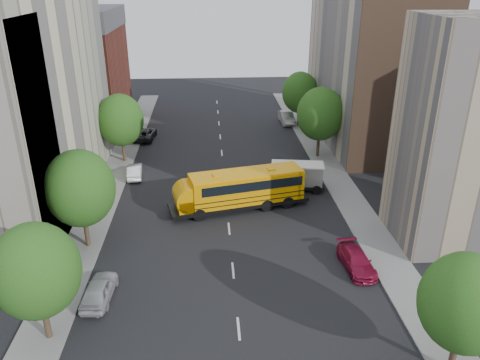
{
  "coord_description": "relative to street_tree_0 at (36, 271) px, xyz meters",
  "views": [
    {
      "loc": [
        -1.43,
        -35.86,
        19.35
      ],
      "look_at": [
        1.19,
        2.0,
        2.62
      ],
      "focal_mm": 35.0,
      "sensor_mm": 36.0,
      "label": 1
    }
  ],
  "objects": [
    {
      "name": "ground",
      "position": [
        11.0,
        14.0,
        -4.64
      ],
      "size": [
        120.0,
        120.0,
        0.0
      ],
      "primitive_type": "plane",
      "color": "black",
      "rests_on": "ground"
    },
    {
      "name": "building_left_redbrick",
      "position": [
        -7.0,
        42.0,
        1.86
      ],
      "size": [
        10.0,
        15.0,
        13.0
      ],
      "primitive_type": "cube",
      "color": "maroon",
      "rests_on": "ground"
    },
    {
      "name": "building_right_near",
      "position": [
        29.0,
        9.5,
        3.86
      ],
      "size": [
        10.0,
        7.0,
        17.0
      ],
      "primitive_type": "cube",
      "color": "tan",
      "rests_on": "ground"
    },
    {
      "name": "building_right_sidewall",
      "position": [
        29.0,
        23.0,
        4.36
      ],
      "size": [
        10.1,
        0.3,
        18.0
      ],
      "primitive_type": "cube",
      "color": "brown",
      "rests_on": "ground"
    },
    {
      "name": "street_tree_5",
      "position": [
        22.0,
        40.0,
        0.06
      ],
      "size": [
        4.86,
        4.86,
        7.51
      ],
      "color": "#38281C",
      "rests_on": "ground"
    },
    {
      "name": "street_tree_0",
      "position": [
        0.0,
        0.0,
        0.0
      ],
      "size": [
        4.8,
        4.8,
        7.41
      ],
      "color": "#38281C",
      "rests_on": "ground"
    },
    {
      "name": "street_tree_2",
      "position": [
        0.0,
        28.0,
        0.19
      ],
      "size": [
        4.99,
        4.99,
        7.71
      ],
      "color": "#38281C",
      "rests_on": "ground"
    },
    {
      "name": "parked_car_1",
      "position": [
        1.74,
        23.49,
        -3.99
      ],
      "size": [
        1.77,
        4.08,
        1.31
      ],
      "primitive_type": "imported",
      "rotation": [
        0.0,
        0.0,
        3.24
      ],
      "color": "white",
      "rests_on": "ground"
    },
    {
      "name": "parked_car_0",
      "position": [
        2.2,
        3.41,
        -3.91
      ],
      "size": [
        1.98,
        4.36,
        1.45
      ],
      "primitive_type": "imported",
      "rotation": [
        0.0,
        0.0,
        3.08
      ],
      "color": "#AFAEB5",
      "rests_on": "ground"
    },
    {
      "name": "school_bus",
      "position": [
        11.95,
        15.64,
        -2.67
      ],
      "size": [
        12.81,
        5.6,
        3.53
      ],
      "rotation": [
        0.0,
        0.0,
        0.23
      ],
      "color": "black",
      "rests_on": "ground"
    },
    {
      "name": "parked_car_2",
      "position": [
        1.4,
        35.73,
        -3.93
      ],
      "size": [
        2.79,
        5.29,
        1.42
      ],
      "primitive_type": "imported",
      "rotation": [
        0.0,
        0.0,
        3.05
      ],
      "color": "black",
      "rests_on": "ground"
    },
    {
      "name": "parked_car_3",
      "position": [
        19.8,
        5.65,
        -3.99
      ],
      "size": [
        2.19,
        4.61,
        1.3
      ],
      "primitive_type": "imported",
      "rotation": [
        0.0,
        0.0,
        0.08
      ],
      "color": "maroon",
      "rests_on": "ground"
    },
    {
      "name": "sidewalk_left",
      "position": [
        -0.5,
        19.0,
        -4.58
      ],
      "size": [
        3.0,
        80.0,
        0.12
      ],
      "primitive_type": "cube",
      "color": "slate",
      "rests_on": "ground"
    },
    {
      "name": "parked_car_5",
      "position": [
        20.57,
        41.5,
        -3.83
      ],
      "size": [
        1.89,
        4.95,
        1.61
      ],
      "primitive_type": "imported",
      "rotation": [
        0.0,
        0.0,
        0.04
      ],
      "color": "gray",
      "rests_on": "ground"
    },
    {
      "name": "street_tree_4",
      "position": [
        22.0,
        28.0,
        0.43
      ],
      "size": [
        5.25,
        5.25,
        8.1
      ],
      "color": "#38281C",
      "rests_on": "ground"
    },
    {
      "name": "building_left_cream",
      "position": [
        -7.0,
        20.0,
        5.36
      ],
      "size": [
        10.0,
        26.0,
        20.0
      ],
      "primitive_type": "cube",
      "color": "beige",
      "rests_on": "ground"
    },
    {
      "name": "sidewalk_right",
      "position": [
        22.5,
        19.0,
        -4.58
      ],
      "size": [
        3.0,
        80.0,
        0.12
      ],
      "primitive_type": "cube",
      "color": "slate",
      "rests_on": "ground"
    },
    {
      "name": "safari_truck",
      "position": [
        17.55,
        19.41,
        -3.23
      ],
      "size": [
        6.5,
        3.19,
        2.67
      ],
      "rotation": [
        0.0,
        0.0,
        -0.15
      ],
      "color": "black",
      "rests_on": "ground"
    },
    {
      "name": "building_right_far",
      "position": [
        29.0,
        34.0,
        4.36
      ],
      "size": [
        10.0,
        22.0,
        18.0
      ],
      "primitive_type": "cube",
      "color": "#BCA992",
      "rests_on": "ground"
    },
    {
      "name": "lane_markings",
      "position": [
        11.0,
        24.0,
        -4.64
      ],
      "size": [
        0.15,
        64.0,
        0.01
      ],
      "primitive_type": "cube",
      "color": "silver",
      "rests_on": "ground"
    },
    {
      "name": "street_tree_3",
      "position": [
        22.0,
        -4.0,
        -0.19
      ],
      "size": [
        4.61,
        4.61,
        7.11
      ],
      "color": "#38281C",
      "rests_on": "ground"
    },
    {
      "name": "street_tree_1",
      "position": [
        0.0,
        10.0,
        0.31
      ],
      "size": [
        5.12,
        5.12,
        7.9
      ],
      "color": "#38281C",
      "rests_on": "ground"
    }
  ]
}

